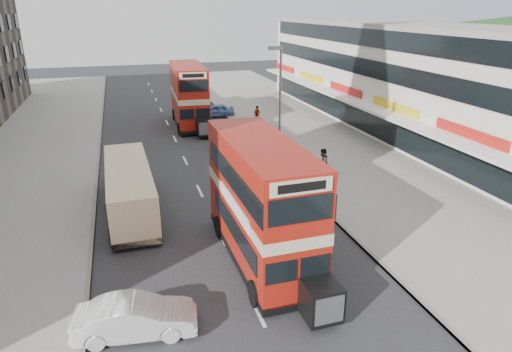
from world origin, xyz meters
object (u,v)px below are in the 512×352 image
object	(u,v)px
car_right_b	(237,141)
pedestrian_far	(257,114)
street_lamp	(279,96)
pedestrian_near	(322,163)
bus_main	(261,202)
car_left_front	(136,318)
car_right_c	(216,111)
bus_second	(189,95)
coach	(129,188)
cyclist	(240,141)
car_right_a	(266,171)

from	to	relation	value
car_right_b	pedestrian_far	distance (m)	7.83
street_lamp	car_right_b	bearing A→B (deg)	116.65
car_right_b	pedestrian_near	xyz separation A→B (m)	(3.52, -8.40, 0.57)
street_lamp	bus_main	distance (m)	13.80
pedestrian_far	car_left_front	bearing A→B (deg)	-149.26
car_right_c	pedestrian_near	xyz separation A→B (m)	(2.95, -19.30, 0.48)
bus_second	coach	xyz separation A→B (m)	(-6.17, -18.07, -1.45)
bus_second	car_right_b	world-z (taller)	bus_second
street_lamp	coach	xyz separation A→B (m)	(-10.63, -5.79, -3.36)
street_lamp	car_right_b	world-z (taller)	street_lamp
bus_second	pedestrian_far	xyz separation A→B (m)	(6.20, -1.38, -1.91)
pedestrian_near	cyclist	distance (m)	8.67
car_right_c	coach	bearing A→B (deg)	-19.86
car_right_a	car_right_b	world-z (taller)	car_right_a
coach	car_left_front	bearing A→B (deg)	-92.48
car_right_b	pedestrian_far	size ratio (longest dim) A/B	2.52
street_lamp	coach	bearing A→B (deg)	-151.45
coach	car_right_b	distance (m)	13.09
bus_main	pedestrian_far	size ratio (longest dim) A/B	5.97
car_right_b	car_right_c	bearing A→B (deg)	169.91
bus_main	coach	world-z (taller)	bus_main
car_right_c	pedestrian_near	bearing A→B (deg)	12.67
car_right_b	car_right_c	world-z (taller)	car_right_c
street_lamp	pedestrian_far	size ratio (longest dim) A/B	5.03
street_lamp	car_right_a	xyz separation A→B (m)	(-2.04, -3.30, -4.19)
car_right_b	pedestrian_far	xyz separation A→B (m)	(3.76, 6.85, 0.39)
bus_second	pedestrian_near	distance (m)	17.75
car_left_front	cyclist	xyz separation A→B (m)	(8.95, 19.61, -0.06)
coach	car_right_a	distance (m)	8.99
car_right_b	pedestrian_near	distance (m)	9.12
bus_second	cyclist	size ratio (longest dim) A/B	5.12
bus_main	coach	distance (m)	8.77
car_left_front	pedestrian_far	xyz separation A→B (m)	(12.59, 26.90, 0.28)
street_lamp	car_right_a	size ratio (longest dim) A/B	1.99
pedestrian_near	car_right_b	bearing A→B (deg)	-99.73
cyclist	coach	bearing A→B (deg)	-133.46
car_right_c	cyclist	world-z (taller)	cyclist
pedestrian_far	bus_main	bearing A→B (deg)	-140.80
bus_second	car_right_b	bearing A→B (deg)	109.09
bus_second	coach	bearing A→B (deg)	73.78
coach	car_left_front	world-z (taller)	coach
bus_second	car_left_front	world-z (taller)	bus_second
coach	car_right_c	world-z (taller)	coach
coach	car_right_a	xyz separation A→B (m)	(8.60, 2.49, -0.83)
car_left_front	pedestrian_far	bearing A→B (deg)	-17.28
pedestrian_far	street_lamp	bearing A→B (deg)	-133.21
car_right_a	pedestrian_far	xyz separation A→B (m)	(3.77, 14.20, 0.36)
street_lamp	pedestrian_far	distance (m)	11.68
bus_second	pedestrian_near	world-z (taller)	bus_second
car_right_a	car_right_b	bearing A→B (deg)	179.53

